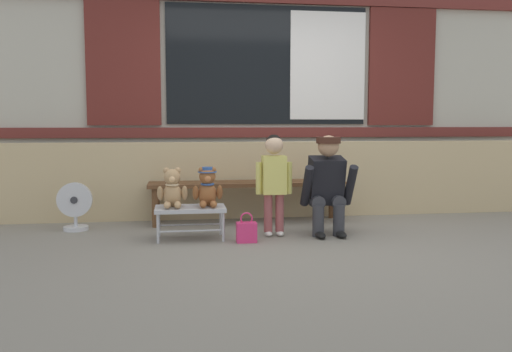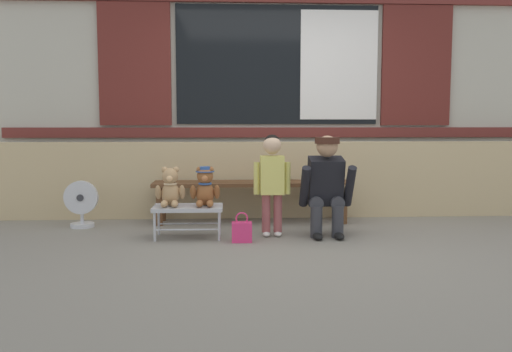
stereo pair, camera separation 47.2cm
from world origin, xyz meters
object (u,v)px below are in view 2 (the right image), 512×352
at_px(teddy_bear_plain, 170,188).
at_px(adult_crouching, 327,185).
at_px(wooden_bench_long, 252,188).
at_px(teddy_bear_with_hat, 205,187).
at_px(handbag_on_ground, 242,231).
at_px(child_standing, 272,174).
at_px(floor_fan, 81,204).
at_px(small_display_bench, 188,209).

distance_m(teddy_bear_plain, adult_crouching, 1.46).
distance_m(wooden_bench_long, teddy_bear_plain, 1.09).
distance_m(teddy_bear_with_hat, handbag_on_ground, 0.55).
xyz_separation_m(teddy_bear_plain, child_standing, (0.94, 0.03, 0.13)).
height_order(teddy_bear_plain, handbag_on_ground, teddy_bear_plain).
relative_size(adult_crouching, handbag_on_ground, 3.49).
relative_size(adult_crouching, floor_fan, 1.98).
relative_size(teddy_bear_plain, handbag_on_ground, 1.34).
relative_size(small_display_bench, teddy_bear_plain, 1.76).
height_order(teddy_bear_plain, adult_crouching, adult_crouching).
distance_m(small_display_bench, floor_fan, 1.25).
distance_m(teddy_bear_plain, floor_fan, 1.14).
relative_size(teddy_bear_plain, adult_crouching, 0.38).
distance_m(small_display_bench, handbag_on_ground, 0.56).
xyz_separation_m(adult_crouching, floor_fan, (-2.42, 0.54, -0.24)).
height_order(teddy_bear_with_hat, child_standing, child_standing).
relative_size(wooden_bench_long, small_display_bench, 3.28).
xyz_separation_m(child_standing, handbag_on_ground, (-0.29, -0.24, -0.50)).
bearing_deg(small_display_bench, teddy_bear_with_hat, 0.77).
xyz_separation_m(wooden_bench_long, small_display_bench, (-0.63, -0.75, -0.11)).
bearing_deg(teddy_bear_plain, wooden_bench_long, 43.60).
height_order(wooden_bench_long, floor_fan, floor_fan).
relative_size(teddy_bear_with_hat, floor_fan, 0.76).
distance_m(teddy_bear_plain, teddy_bear_with_hat, 0.32).
bearing_deg(wooden_bench_long, child_standing, -77.77).
bearing_deg(handbag_on_ground, small_display_bench, 157.08).
xyz_separation_m(teddy_bear_with_hat, adult_crouching, (1.14, 0.02, 0.01)).
bearing_deg(floor_fan, handbag_on_ground, -25.38).
xyz_separation_m(handbag_on_ground, floor_fan, (-1.62, 0.77, 0.14)).
xyz_separation_m(small_display_bench, handbag_on_ground, (0.49, -0.21, -0.17)).
bearing_deg(adult_crouching, child_standing, 178.67).
bearing_deg(child_standing, teddy_bear_plain, -178.22).
bearing_deg(teddy_bear_plain, handbag_on_ground, -17.83).
distance_m(child_standing, handbag_on_ground, 0.62).
height_order(child_standing, floor_fan, child_standing).
xyz_separation_m(teddy_bear_plain, floor_fan, (-0.96, 0.56, -0.23)).
height_order(wooden_bench_long, small_display_bench, wooden_bench_long).
bearing_deg(floor_fan, small_display_bench, -26.43).
xyz_separation_m(teddy_bear_plain, adult_crouching, (1.46, 0.02, 0.02)).
bearing_deg(teddy_bear_plain, adult_crouching, 0.68).
bearing_deg(child_standing, handbag_on_ground, -140.51).
xyz_separation_m(teddy_bear_with_hat, child_standing, (0.62, 0.03, 0.12)).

